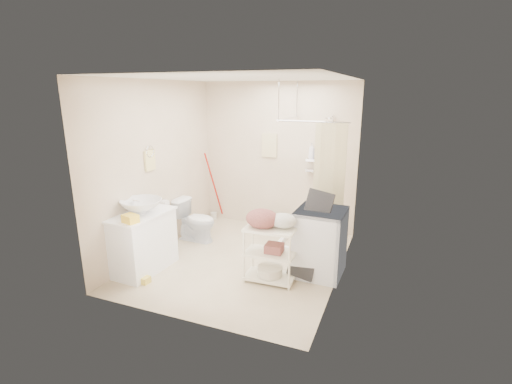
% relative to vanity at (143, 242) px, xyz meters
% --- Properties ---
extents(floor, '(3.20, 3.20, 0.00)m').
position_rel_vanity_xyz_m(floor, '(1.16, 0.76, -0.41)').
color(floor, beige).
rests_on(floor, ground).
extents(ceiling, '(2.80, 3.20, 0.04)m').
position_rel_vanity_xyz_m(ceiling, '(1.16, 0.76, 2.19)').
color(ceiling, silver).
rests_on(ceiling, ground).
extents(wall_back, '(2.80, 0.04, 2.60)m').
position_rel_vanity_xyz_m(wall_back, '(1.16, 2.36, 0.89)').
color(wall_back, beige).
rests_on(wall_back, ground).
extents(wall_front, '(2.80, 0.04, 2.60)m').
position_rel_vanity_xyz_m(wall_front, '(1.16, -0.84, 0.89)').
color(wall_front, beige).
rests_on(wall_front, ground).
extents(wall_left, '(0.04, 3.20, 2.60)m').
position_rel_vanity_xyz_m(wall_left, '(-0.24, 0.76, 0.89)').
color(wall_left, beige).
rests_on(wall_left, ground).
extents(wall_right, '(0.04, 3.20, 2.60)m').
position_rel_vanity_xyz_m(wall_right, '(2.56, 0.76, 0.89)').
color(wall_right, beige).
rests_on(wall_right, ground).
extents(vanity, '(0.57, 0.97, 0.83)m').
position_rel_vanity_xyz_m(vanity, '(0.00, 0.00, 0.00)').
color(vanity, white).
rests_on(vanity, ground).
extents(sink, '(0.63, 0.63, 0.19)m').
position_rel_vanity_xyz_m(sink, '(0.00, 0.02, 0.51)').
color(sink, silver).
rests_on(sink, vanity).
extents(counter_basket, '(0.22, 0.19, 0.10)m').
position_rel_vanity_xyz_m(counter_basket, '(0.11, -0.34, 0.47)').
color(counter_basket, yellow).
rests_on(counter_basket, vanity).
extents(floor_basket, '(0.24, 0.19, 0.12)m').
position_rel_vanity_xyz_m(floor_basket, '(0.22, -0.32, -0.35)').
color(floor_basket, '#E9CE49').
rests_on(floor_basket, ground).
extents(toilet, '(0.71, 0.43, 0.70)m').
position_rel_vanity_xyz_m(toilet, '(0.12, 1.20, -0.06)').
color(toilet, silver).
rests_on(toilet, ground).
extents(mop, '(0.14, 0.14, 1.31)m').
position_rel_vanity_xyz_m(mop, '(-0.11, 2.27, 0.24)').
color(mop, '#A70E05').
rests_on(mop, ground).
extents(potted_plant_a, '(0.21, 0.16, 0.35)m').
position_rel_vanity_xyz_m(potted_plant_a, '(1.01, 2.14, -0.24)').
color(potted_plant_a, brown).
rests_on(potted_plant_a, ground).
extents(potted_plant_b, '(0.22, 0.22, 0.32)m').
position_rel_vanity_xyz_m(potted_plant_b, '(1.25, 2.17, -0.26)').
color(potted_plant_b, '#964E2A').
rests_on(potted_plant_b, ground).
extents(hanging_towel, '(0.28, 0.03, 0.42)m').
position_rel_vanity_xyz_m(hanging_towel, '(1.01, 2.34, 1.09)').
color(hanging_towel, beige).
rests_on(hanging_towel, wall_back).
extents(towel_ring, '(0.04, 0.22, 0.34)m').
position_rel_vanity_xyz_m(towel_ring, '(-0.22, 0.56, 1.06)').
color(towel_ring, '#F3E28A').
rests_on(towel_ring, wall_left).
extents(tp_holder, '(0.08, 0.12, 0.14)m').
position_rel_vanity_xyz_m(tp_holder, '(-0.20, 0.81, 0.31)').
color(tp_holder, white).
rests_on(tp_holder, wall_left).
extents(shower, '(1.10, 1.10, 2.10)m').
position_rel_vanity_xyz_m(shower, '(2.01, 1.81, 0.64)').
color(shower, white).
rests_on(shower, ground).
extents(shampoo_bottle_a, '(0.12, 0.12, 0.27)m').
position_rel_vanity_xyz_m(shampoo_bottle_a, '(1.79, 2.28, 1.04)').
color(shampoo_bottle_a, silver).
rests_on(shampoo_bottle_a, shower).
extents(shampoo_bottle_b, '(0.09, 0.09, 0.16)m').
position_rel_vanity_xyz_m(shampoo_bottle_b, '(1.92, 2.27, 0.99)').
color(shampoo_bottle_b, '#3A5DA4').
rests_on(shampoo_bottle_b, shower).
extents(washing_machine, '(0.65, 0.67, 0.92)m').
position_rel_vanity_xyz_m(washing_machine, '(2.30, 0.79, 0.04)').
color(washing_machine, silver).
rests_on(washing_machine, ground).
extents(laundry_rack, '(0.66, 0.40, 0.89)m').
position_rel_vanity_xyz_m(laundry_rack, '(1.74, 0.35, 0.03)').
color(laundry_rack, '#EDE7CC').
rests_on(laundry_rack, ground).
extents(ironing_board, '(0.36, 0.14, 1.23)m').
position_rel_vanity_xyz_m(ironing_board, '(2.21, 0.62, 0.20)').
color(ironing_board, black).
rests_on(ironing_board, ground).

